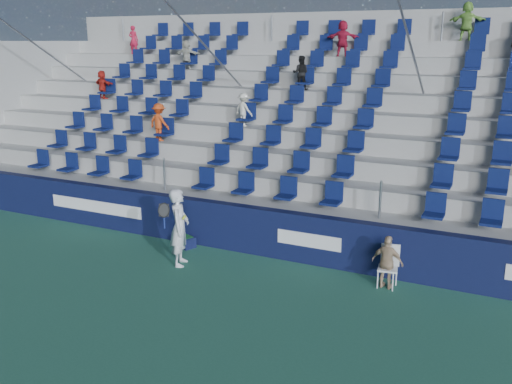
% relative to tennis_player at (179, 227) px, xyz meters
% --- Properties ---
extents(ground, '(70.00, 70.00, 0.00)m').
position_rel_tennis_player_xyz_m(ground, '(1.27, -1.68, -0.93)').
color(ground, '#2C6850').
rests_on(ground, ground).
extents(sponsor_wall, '(24.00, 0.32, 1.20)m').
position_rel_tennis_player_xyz_m(sponsor_wall, '(1.27, 1.47, -0.33)').
color(sponsor_wall, '#0F1439').
rests_on(sponsor_wall, ground).
extents(grandstand, '(24.00, 8.17, 6.63)m').
position_rel_tennis_player_xyz_m(grandstand, '(1.26, 6.56, 1.20)').
color(grandstand, '#9F9F99').
rests_on(grandstand, ground).
extents(tennis_player, '(0.73, 0.79, 1.86)m').
position_rel_tennis_player_xyz_m(tennis_player, '(0.00, 0.00, 0.00)').
color(tennis_player, silver).
rests_on(tennis_player, ground).
extents(line_judge_chair, '(0.47, 0.48, 0.93)m').
position_rel_tennis_player_xyz_m(line_judge_chair, '(4.76, 0.97, -0.40)').
color(line_judge_chair, white).
rests_on(line_judge_chair, ground).
extents(line_judge, '(0.72, 0.36, 1.18)m').
position_rel_tennis_player_xyz_m(line_judge, '(4.76, 0.82, -0.34)').
color(line_judge, tan).
rests_on(line_judge, ground).
extents(ball_bin, '(0.61, 0.52, 0.29)m').
position_rel_tennis_player_xyz_m(ball_bin, '(-0.56, 1.07, -0.78)').
color(ball_bin, '#0F1438').
rests_on(ball_bin, ground).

